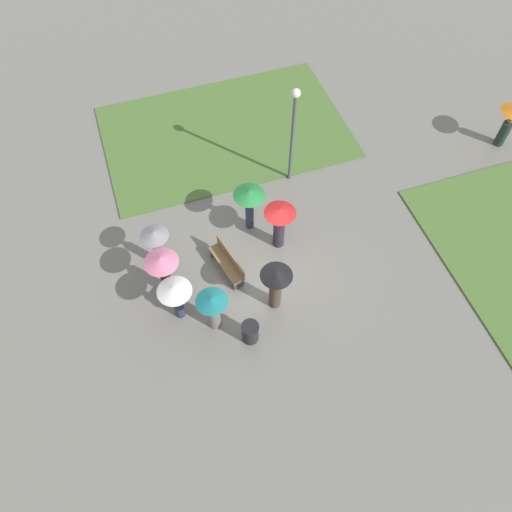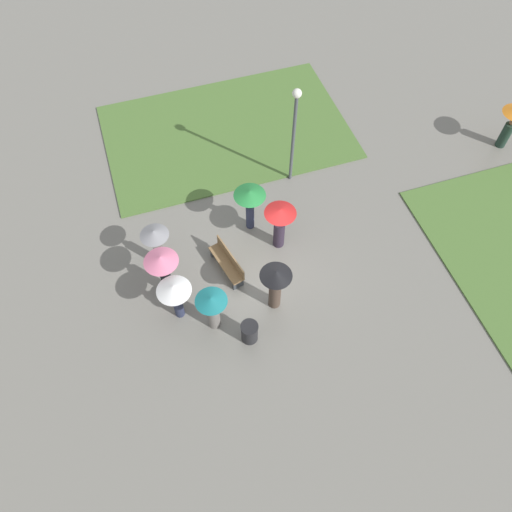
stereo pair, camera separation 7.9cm
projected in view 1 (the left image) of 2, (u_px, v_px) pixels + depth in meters
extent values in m
plane|color=slate|center=(260.00, 273.00, 16.97)|extent=(90.00, 90.00, 0.00)
cube|color=#4C7033|center=(225.00, 132.00, 20.71)|extent=(6.33, 9.87, 0.06)
cube|color=brown|center=(226.00, 264.00, 16.67)|extent=(1.79, 0.81, 0.05)
cube|color=brown|center=(231.00, 257.00, 16.51)|extent=(1.70, 0.45, 0.45)
cube|color=#383D42|center=(215.00, 251.00, 17.22)|extent=(0.17, 0.39, 0.40)
cube|color=#383D42|center=(238.00, 284.00, 16.50)|extent=(0.17, 0.39, 0.40)
cylinder|color=#474C51|center=(292.00, 141.00, 17.74)|extent=(0.12, 0.12, 3.84)
sphere|color=white|center=(296.00, 93.00, 16.01)|extent=(0.32, 0.32, 0.32)
cylinder|color=#232326|center=(250.00, 332.00, 15.32)|extent=(0.51, 0.51, 0.79)
cylinder|color=black|center=(250.00, 327.00, 14.98)|extent=(0.56, 0.56, 0.03)
cylinder|color=#282D47|center=(179.00, 307.00, 15.70)|extent=(0.42, 0.42, 0.98)
sphere|color=brown|center=(176.00, 298.00, 15.21)|extent=(0.20, 0.20, 0.20)
cylinder|color=#4C4C4F|center=(175.00, 294.00, 14.98)|extent=(0.02, 0.02, 0.35)
cone|color=white|center=(174.00, 289.00, 14.73)|extent=(1.07, 1.07, 0.24)
cylinder|color=#2D2333|center=(279.00, 234.00, 17.15)|extent=(0.44, 0.44, 1.18)
sphere|color=#997051|center=(279.00, 221.00, 16.57)|extent=(0.21, 0.21, 0.21)
cylinder|color=#4C4C4F|center=(280.00, 216.00, 16.34)|extent=(0.02, 0.02, 0.35)
cone|color=red|center=(280.00, 211.00, 16.11)|extent=(1.07, 1.07, 0.19)
cylinder|color=slate|center=(160.00, 255.00, 16.70)|extent=(0.43, 0.43, 1.12)
sphere|color=brown|center=(157.00, 244.00, 16.15)|extent=(0.20, 0.20, 0.20)
cylinder|color=#4C4C4F|center=(155.00, 239.00, 15.92)|extent=(0.02, 0.02, 0.35)
cone|color=gray|center=(154.00, 234.00, 15.68)|extent=(0.94, 0.94, 0.21)
cylinder|color=#282D47|center=(250.00, 216.00, 17.60)|extent=(0.40, 0.40, 1.12)
sphere|color=tan|center=(249.00, 204.00, 17.03)|extent=(0.23, 0.23, 0.23)
cylinder|color=#4C4C4F|center=(249.00, 199.00, 16.79)|extent=(0.02, 0.02, 0.35)
cone|color=#237A38|center=(249.00, 193.00, 16.56)|extent=(1.10, 1.10, 0.21)
cylinder|color=#47382D|center=(275.00, 294.00, 15.83)|extent=(0.55, 0.55, 1.20)
sphere|color=tan|center=(276.00, 283.00, 15.24)|extent=(0.21, 0.21, 0.21)
cylinder|color=#4C4C4F|center=(276.00, 278.00, 15.01)|extent=(0.02, 0.02, 0.35)
cone|color=black|center=(276.00, 273.00, 14.77)|extent=(1.00, 1.00, 0.24)
cylinder|color=slate|center=(214.00, 317.00, 15.51)|extent=(0.53, 0.53, 0.97)
sphere|color=#997051|center=(213.00, 308.00, 15.02)|extent=(0.21, 0.21, 0.21)
cylinder|color=#4C4C4F|center=(212.00, 304.00, 14.79)|extent=(0.02, 0.02, 0.35)
cone|color=#197075|center=(212.00, 300.00, 14.56)|extent=(0.98, 0.98, 0.18)
cylinder|color=black|center=(167.00, 281.00, 16.10)|extent=(0.47, 0.47, 1.19)
sphere|color=tan|center=(164.00, 270.00, 15.52)|extent=(0.20, 0.20, 0.20)
cylinder|color=#4C4C4F|center=(162.00, 265.00, 15.29)|extent=(0.02, 0.02, 0.35)
cone|color=pink|center=(161.00, 260.00, 15.04)|extent=(1.08, 1.08, 0.24)
cylinder|color=#1E3328|center=(503.00, 133.00, 19.92)|extent=(0.50, 0.50, 1.09)
sphere|color=brown|center=(510.00, 121.00, 19.37)|extent=(0.22, 0.22, 0.22)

